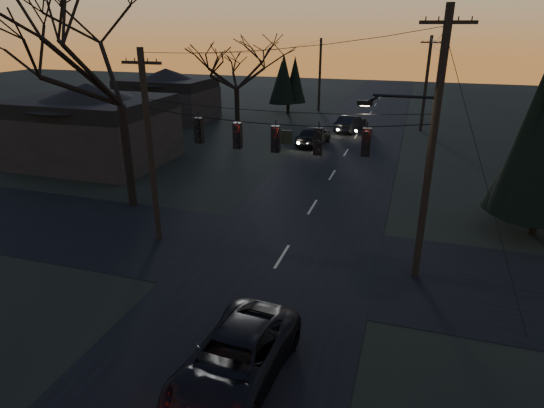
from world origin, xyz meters
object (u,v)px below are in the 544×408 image
(utility_pole_far_l, at_px, (319,110))
(bare_tree_left, at_px, (116,60))
(utility_pole_far_r, at_px, (420,131))
(suv_near, at_px, (235,359))
(utility_pole_left, at_px, (159,239))
(sedan_oncoming_a, at_px, (314,135))
(utility_pole_right, at_px, (415,276))
(sedan_oncoming_b, at_px, (351,124))

(utility_pole_far_l, xyz_separation_m, bare_tree_left, (-3.56, -32.67, 7.72))
(utility_pole_far_r, relative_size, suv_near, 1.64)
(bare_tree_left, relative_size, suv_near, 2.14)
(utility_pole_left, distance_m, utility_pole_far_r, 30.27)
(sedan_oncoming_a, bearing_deg, utility_pole_far_l, -73.38)
(utility_pole_right, height_order, utility_pole_far_l, utility_pole_right)
(bare_tree_left, distance_m, sedan_oncoming_a, 19.01)
(suv_near, height_order, sedan_oncoming_b, sedan_oncoming_b)
(utility_pole_left, xyz_separation_m, sedan_oncoming_a, (2.98, 19.78, 0.81))
(utility_pole_right, height_order, suv_near, utility_pole_right)
(utility_pole_far_l, distance_m, suv_near, 43.95)
(utility_pole_right, relative_size, suv_near, 1.93)
(utility_pole_far_l, bearing_deg, utility_pole_far_r, -34.82)
(sedan_oncoming_b, bearing_deg, utility_pole_far_l, -50.14)
(utility_pole_far_r, bearing_deg, sedan_oncoming_b, -160.46)
(utility_pole_right, distance_m, bare_tree_left, 17.25)
(sedan_oncoming_b, bearing_deg, bare_tree_left, 81.59)
(utility_pole_right, distance_m, suv_near, 8.81)
(utility_pole_right, height_order, bare_tree_left, bare_tree_left)
(sedan_oncoming_b, bearing_deg, utility_pole_left, 91.51)
(utility_pole_far_l, bearing_deg, sedan_oncoming_b, -63.07)
(utility_pole_far_r, bearing_deg, suv_near, -97.56)
(bare_tree_left, xyz_separation_m, sedan_oncoming_b, (8.76, 22.44, -6.97))
(sedan_oncoming_b, bearing_deg, suv_near, 105.68)
(suv_near, bearing_deg, sedan_oncoming_a, 102.26)
(utility_pole_right, distance_m, sedan_oncoming_a, 21.55)
(sedan_oncoming_a, bearing_deg, utility_pole_left, 87.64)
(suv_near, bearing_deg, utility_pole_far_r, 86.70)
(utility_pole_far_l, relative_size, sedan_oncoming_b, 1.76)
(utility_pole_far_l, relative_size, suv_near, 1.55)
(utility_pole_left, height_order, bare_tree_left, bare_tree_left)
(utility_pole_right, xyz_separation_m, utility_pole_left, (-11.50, 0.00, 0.00))
(suv_near, bearing_deg, utility_pole_left, 136.79)
(utility_pole_left, distance_m, bare_tree_left, 9.13)
(utility_pole_far_l, bearing_deg, utility_pole_left, -90.00)
(sedan_oncoming_b, bearing_deg, utility_pole_far_r, -147.54)
(suv_near, bearing_deg, bare_tree_left, 138.24)
(utility_pole_right, bearing_deg, bare_tree_left, 167.55)
(utility_pole_far_l, distance_m, bare_tree_left, 33.76)
(utility_pole_far_r, bearing_deg, sedan_oncoming_a, -136.01)
(utility_pole_far_r, xyz_separation_m, sedan_oncoming_a, (-8.52, -8.22, 0.81))
(utility_pole_left, bearing_deg, sedan_oncoming_b, 78.59)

